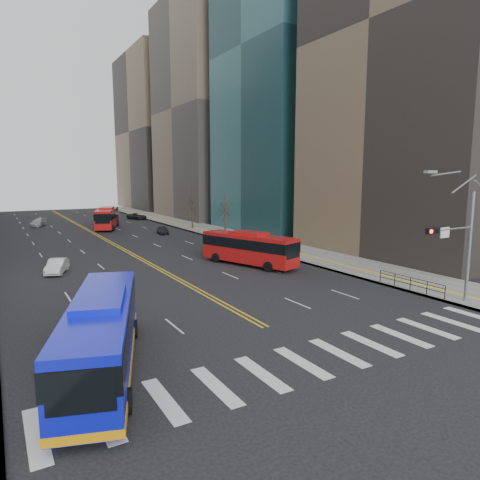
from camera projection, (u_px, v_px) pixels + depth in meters
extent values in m
plane|color=black|center=(321.00, 357.00, 21.50)|extent=(220.00, 220.00, 0.00)
cube|color=gray|center=(219.00, 232.00, 68.66)|extent=(7.00, 130.00, 0.15)
cube|color=silver|center=(36.00, 435.00, 15.04)|extent=(0.70, 4.00, 0.01)
cube|color=silver|center=(105.00, 416.00, 16.21)|extent=(0.70, 4.00, 0.01)
cube|color=silver|center=(164.00, 400.00, 17.39)|extent=(0.70, 4.00, 0.01)
cube|color=silver|center=(216.00, 386.00, 18.56)|extent=(0.70, 4.00, 0.01)
cube|color=silver|center=(262.00, 373.00, 19.74)|extent=(0.70, 4.00, 0.01)
cube|color=silver|center=(302.00, 362.00, 20.91)|extent=(0.70, 4.00, 0.01)
cube|color=silver|center=(338.00, 352.00, 22.08)|extent=(0.70, 4.00, 0.01)
cube|color=silver|center=(371.00, 344.00, 23.26)|extent=(0.70, 4.00, 0.01)
cube|color=silver|center=(400.00, 336.00, 24.43)|extent=(0.70, 4.00, 0.01)
cube|color=silver|center=(427.00, 328.00, 25.61)|extent=(0.70, 4.00, 0.01)
cube|color=silver|center=(451.00, 322.00, 26.78)|extent=(0.70, 4.00, 0.01)
cube|color=silver|center=(474.00, 315.00, 27.95)|extent=(0.70, 4.00, 0.01)
cube|color=gold|center=(92.00, 233.00, 68.43)|extent=(0.15, 100.00, 0.01)
cube|color=gold|center=(95.00, 233.00, 68.63)|extent=(0.15, 100.00, 0.01)
cube|color=brown|center=(432.00, 34.00, 48.58)|extent=(20.00, 24.00, 50.00)
cube|color=#2D5F65|center=(293.00, 53.00, 70.23)|extent=(20.00, 22.00, 58.00)
cube|color=#776452|center=(214.00, 112.00, 93.71)|extent=(20.00, 26.00, 46.00)
cube|color=brown|center=(160.00, 133.00, 120.88)|extent=(18.00, 30.00, 42.00)
cylinder|color=gray|center=(469.00, 248.00, 30.17)|extent=(0.24, 0.24, 8.00)
cylinder|color=gray|center=(451.00, 229.00, 28.83)|extent=(4.50, 0.12, 0.12)
cube|color=black|center=(433.00, 231.00, 27.86)|extent=(1.10, 0.28, 0.38)
cylinder|color=#FF190C|center=(431.00, 231.00, 27.55)|extent=(0.24, 0.08, 0.24)
cylinder|color=black|center=(435.00, 231.00, 27.72)|extent=(0.24, 0.08, 0.24)
cylinder|color=black|center=(438.00, 231.00, 27.89)|extent=(0.24, 0.08, 0.24)
cube|color=white|center=(445.00, 233.00, 28.53)|extent=(0.90, 0.06, 0.70)
cube|color=#999993|center=(431.00, 172.00, 27.00)|extent=(0.90, 0.35, 0.18)
cube|color=black|center=(411.00, 277.00, 33.56)|extent=(0.04, 6.00, 0.04)
cylinder|color=black|center=(445.00, 293.00, 31.07)|extent=(0.06, 0.06, 1.00)
cylinder|color=black|center=(427.00, 288.00, 32.35)|extent=(0.06, 0.06, 1.00)
cylinder|color=black|center=(410.00, 284.00, 33.64)|extent=(0.06, 0.06, 1.00)
cylinder|color=black|center=(395.00, 280.00, 34.92)|extent=(0.06, 0.06, 1.00)
cylinder|color=black|center=(380.00, 276.00, 36.20)|extent=(0.06, 0.06, 1.00)
cylinder|color=black|center=(225.00, 226.00, 63.39)|extent=(0.28, 0.28, 3.50)
cylinder|color=black|center=(192.00, 218.00, 73.64)|extent=(0.28, 0.28, 3.75)
cube|color=#0E15D4|center=(102.00, 333.00, 19.78)|extent=(6.38, 12.70, 2.99)
cube|color=black|center=(101.00, 321.00, 19.70)|extent=(6.44, 12.74, 1.07)
cube|color=#0E15D4|center=(100.00, 300.00, 19.55)|extent=(3.35, 4.81, 0.40)
cube|color=orange|center=(103.00, 359.00, 19.97)|extent=(6.44, 12.74, 0.35)
cylinder|color=black|center=(55.00, 409.00, 15.84)|extent=(0.60, 1.04, 1.00)
cylinder|color=black|center=(128.00, 401.00, 16.38)|extent=(0.60, 1.04, 1.00)
cylinder|color=black|center=(86.00, 332.00, 23.59)|extent=(0.60, 1.04, 1.00)
cylinder|color=black|center=(135.00, 329.00, 24.12)|extent=(0.60, 1.04, 1.00)
cube|color=#B51413|center=(249.00, 248.00, 43.57)|extent=(5.81, 11.05, 2.80)
cube|color=black|center=(249.00, 243.00, 43.49)|extent=(5.87, 11.09, 1.01)
cube|color=#B51413|center=(249.00, 234.00, 43.35)|extent=(3.08, 4.22, 0.40)
cylinder|color=black|center=(268.00, 267.00, 40.58)|extent=(0.61, 1.04, 1.00)
cylinder|color=black|center=(283.00, 263.00, 42.42)|extent=(0.61, 1.04, 1.00)
cylinder|color=black|center=(216.00, 258.00, 45.09)|extent=(0.61, 1.04, 1.00)
cylinder|color=black|center=(232.00, 255.00, 46.93)|extent=(0.61, 1.04, 1.00)
cube|color=#B51413|center=(107.00, 218.00, 74.24)|extent=(6.53, 12.01, 3.08)
cube|color=black|center=(107.00, 214.00, 74.16)|extent=(6.60, 12.05, 1.10)
cube|color=#B51413|center=(107.00, 208.00, 74.00)|extent=(3.42, 4.61, 0.40)
cylinder|color=black|center=(96.00, 228.00, 70.54)|extent=(0.62, 1.04, 1.00)
cylinder|color=black|center=(113.00, 228.00, 71.01)|extent=(0.62, 1.04, 1.00)
cylinder|color=black|center=(102.00, 223.00, 77.89)|extent=(0.62, 1.04, 1.00)
cylinder|color=black|center=(118.00, 223.00, 78.36)|extent=(0.62, 1.04, 1.00)
imported|color=silver|center=(57.00, 266.00, 40.04)|extent=(2.75, 4.35, 1.35)
imported|color=black|center=(163.00, 230.00, 67.27)|extent=(2.16, 3.91, 1.26)
imported|color=#A6A5AA|center=(38.00, 223.00, 77.25)|extent=(3.57, 5.07, 1.36)
imported|color=black|center=(137.00, 216.00, 89.95)|extent=(3.81, 5.19, 1.31)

